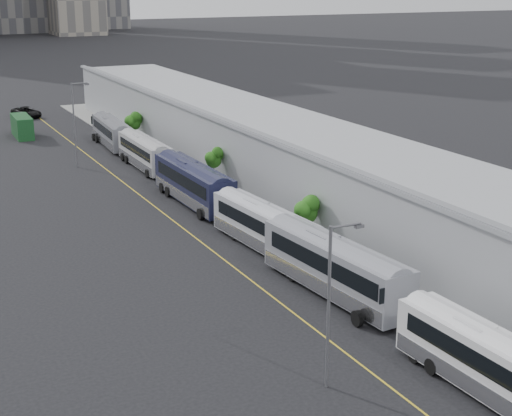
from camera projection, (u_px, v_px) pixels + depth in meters
sidewalk at (371, 257)px, 61.04m from camera, size 10.00×170.00×0.12m
lane_line at (250, 280)px, 56.61m from camera, size 0.12×160.00×0.02m
depot at (415, 208)px, 61.75m from camera, size 12.45×160.40×7.20m
bus_2 at (491, 370)px, 40.52m from camera, size 2.93×12.56×3.65m
bus_3 at (335, 272)px, 53.48m from camera, size 3.87×13.96×4.03m
bus_4 at (265, 231)px, 62.55m from camera, size 3.45×12.84×3.71m
bus_5 at (194, 187)px, 74.94m from camera, size 3.06×13.81×4.03m
bus_6 at (145, 155)px, 89.08m from camera, size 2.77×12.35×3.61m
bus_7 at (112, 135)px, 100.57m from camera, size 3.16×12.42×3.60m
tree_2 at (306, 209)px, 63.03m from camera, size 1.93×1.93×4.05m
tree_3 at (214, 158)px, 79.49m from camera, size 1.62×1.62×4.18m
tree_4 at (133, 121)px, 102.05m from camera, size 2.00×2.00×3.95m
street_lamp_near at (332, 296)px, 40.52m from camera, size 2.04×0.22×9.03m
street_lamp_far at (76, 120)px, 88.38m from camera, size 2.04×0.22×9.66m
shipping_container at (22, 127)px, 106.31m from camera, size 2.31×6.62×2.90m
suv at (27, 112)px, 121.48m from camera, size 4.44×6.32×1.60m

